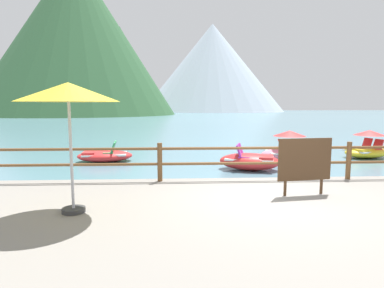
{
  "coord_description": "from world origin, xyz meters",
  "views": [
    {
      "loc": [
        -1.98,
        -6.21,
        2.26
      ],
      "look_at": [
        -1.41,
        5.0,
        0.9
      ],
      "focal_mm": 29.92,
      "sensor_mm": 36.0,
      "label": 1
    }
  ],
  "objects_px": {
    "pedal_boat_1": "(367,148)",
    "pedal_boat_3": "(292,151)",
    "pedal_boat_2": "(250,161)",
    "pedal_boat_0": "(105,156)",
    "beach_umbrella": "(68,94)",
    "sign_board": "(305,160)"
  },
  "relations": [
    {
      "from": "pedal_boat_2",
      "to": "pedal_boat_1",
      "type": "bearing_deg",
      "value": 22.65
    },
    {
      "from": "pedal_boat_0",
      "to": "pedal_boat_3",
      "type": "relative_size",
      "value": 0.91
    },
    {
      "from": "pedal_boat_0",
      "to": "pedal_boat_1",
      "type": "height_order",
      "value": "pedal_boat_1"
    },
    {
      "from": "beach_umbrella",
      "to": "pedal_boat_3",
      "type": "height_order",
      "value": "beach_umbrella"
    },
    {
      "from": "beach_umbrella",
      "to": "pedal_boat_0",
      "type": "relative_size",
      "value": 0.97
    },
    {
      "from": "beach_umbrella",
      "to": "pedal_boat_3",
      "type": "distance_m",
      "value": 9.81
    },
    {
      "from": "sign_board",
      "to": "pedal_boat_1",
      "type": "relative_size",
      "value": 0.49
    },
    {
      "from": "beach_umbrella",
      "to": "pedal_boat_3",
      "type": "xyz_separation_m",
      "value": [
        6.49,
        7.08,
        -2.03
      ]
    },
    {
      "from": "sign_board",
      "to": "pedal_boat_1",
      "type": "height_order",
      "value": "sign_board"
    },
    {
      "from": "pedal_boat_0",
      "to": "pedal_boat_3",
      "type": "distance_m",
      "value": 7.59
    },
    {
      "from": "pedal_boat_0",
      "to": "pedal_boat_2",
      "type": "bearing_deg",
      "value": -19.62
    },
    {
      "from": "pedal_boat_1",
      "to": "pedal_boat_3",
      "type": "height_order",
      "value": "pedal_boat_3"
    },
    {
      "from": "pedal_boat_0",
      "to": "pedal_boat_2",
      "type": "distance_m",
      "value": 5.81
    },
    {
      "from": "sign_board",
      "to": "pedal_boat_2",
      "type": "bearing_deg",
      "value": 90.81
    },
    {
      "from": "beach_umbrella",
      "to": "pedal_boat_2",
      "type": "height_order",
      "value": "beach_umbrella"
    },
    {
      "from": "sign_board",
      "to": "pedal_boat_3",
      "type": "xyz_separation_m",
      "value": [
        2.03,
        6.19,
        -0.71
      ]
    },
    {
      "from": "beach_umbrella",
      "to": "pedal_boat_1",
      "type": "distance_m",
      "value": 12.95
    },
    {
      "from": "beach_umbrella",
      "to": "pedal_boat_3",
      "type": "bearing_deg",
      "value": 47.51
    },
    {
      "from": "pedal_boat_3",
      "to": "pedal_boat_1",
      "type": "bearing_deg",
      "value": 12.16
    },
    {
      "from": "pedal_boat_1",
      "to": "pedal_boat_3",
      "type": "distance_m",
      "value": 3.69
    },
    {
      "from": "sign_board",
      "to": "pedal_boat_1",
      "type": "distance_m",
      "value": 9.0
    },
    {
      "from": "pedal_boat_1",
      "to": "pedal_boat_2",
      "type": "height_order",
      "value": "pedal_boat_1"
    }
  ]
}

